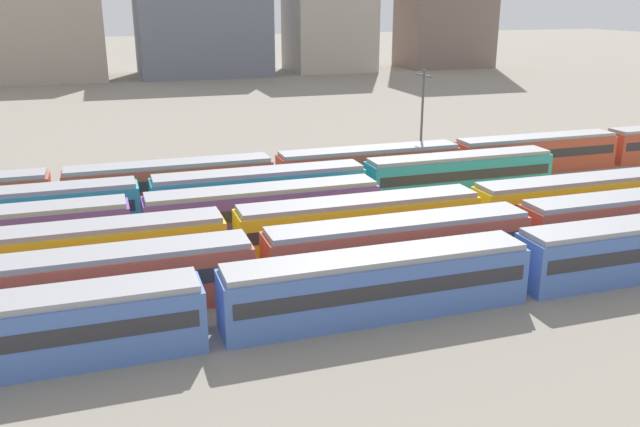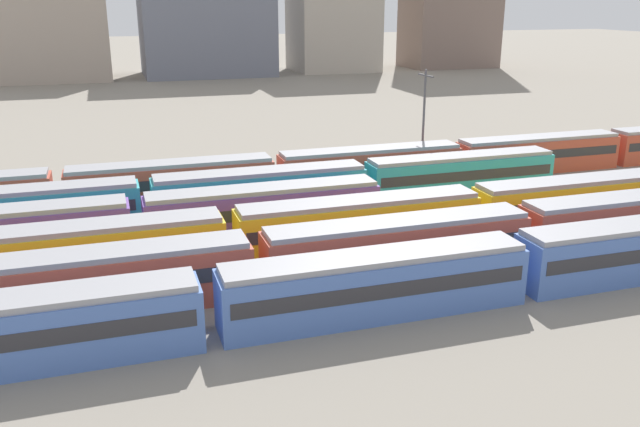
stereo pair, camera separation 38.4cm
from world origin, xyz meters
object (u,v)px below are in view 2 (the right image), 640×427
at_px(train_track_0, 375,284).
at_px(train_track_2, 359,223).
at_px(train_track_1, 257,263).
at_px(train_track_4, 146,201).
at_px(catenary_pole_3, 424,117).
at_px(train_track_5, 458,160).

relative_size(train_track_0, train_track_2, 1.00).
height_order(train_track_0, train_track_1, same).
xyz_separation_m(train_track_2, train_track_4, (-14.35, 10.40, 0.00)).
bearing_deg(train_track_2, catenary_pole_3, 53.07).
xyz_separation_m(train_track_1, train_track_4, (-5.63, 15.60, 0.00)).
bearing_deg(train_track_0, train_track_5, 53.03).
xyz_separation_m(train_track_1, train_track_2, (8.72, 5.20, 0.00)).
bearing_deg(train_track_1, train_track_5, 39.41).
bearing_deg(train_track_4, catenary_pole_3, 16.52).
bearing_deg(train_track_0, catenary_pole_3, 59.61).
xyz_separation_m(train_track_4, train_track_5, (30.94, 5.20, 0.00)).
distance_m(train_track_0, catenary_pole_3, 34.16).
height_order(train_track_2, train_track_5, same).
height_order(train_track_1, train_track_4, same).
bearing_deg(catenary_pole_3, train_track_1, -133.58).
distance_m(train_track_1, train_track_5, 32.76).
bearing_deg(train_track_4, train_track_1, -70.17).
distance_m(train_track_2, catenary_pole_3, 23.93).
xyz_separation_m(train_track_1, catenary_pole_3, (22.90, 24.06, 3.96)).
bearing_deg(train_track_1, train_track_4, 109.83).
height_order(train_track_2, train_track_4, same).
relative_size(train_track_5, catenary_pole_3, 10.60).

